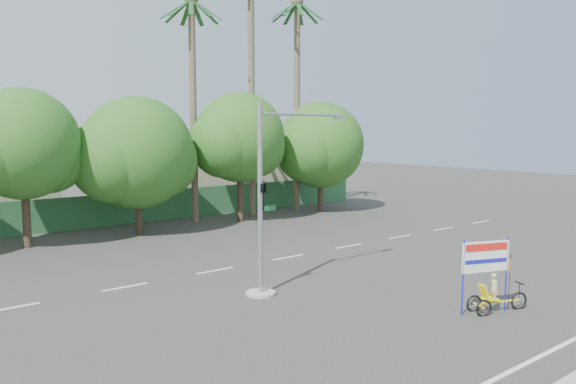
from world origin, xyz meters
TOP-DOWN VIEW (x-y plane):
  - ground at (0.00, 0.00)m, footprint 120.00×120.00m
  - fence at (0.00, 21.50)m, footprint 38.00×0.08m
  - building_right at (8.00, 26.00)m, footprint 14.00×8.00m
  - tree_left at (-7.05, 18.00)m, footprint 6.66×5.60m
  - tree_center at (-1.05, 18.00)m, footprint 7.62×6.40m
  - tree_right at (5.95, 18.00)m, footprint 6.90×5.80m
  - tree_far_right at (12.95, 18.00)m, footprint 7.38×6.20m
  - palm_tall at (8.00, 19.50)m, footprint 3.73×3.79m
  - palm_mid at (12.00, 19.50)m, footprint 3.73×3.79m
  - palm_short at (3.50, 19.50)m, footprint 3.73×3.79m
  - traffic_signal at (-2.20, 3.98)m, footprint 4.72×1.10m
  - trike_billboard at (2.25, -2.34)m, footprint 2.42×1.15m

SIDE VIEW (x-z plane):
  - ground at x=0.00m, z-range 0.00..0.00m
  - fence at x=0.00m, z-range 0.00..2.00m
  - trike_billboard at x=2.25m, z-range -0.25..2.28m
  - building_right at x=8.00m, z-range 0.00..3.60m
  - traffic_signal at x=-2.20m, z-range -0.58..6.42m
  - tree_center at x=-1.05m, z-range 0.54..8.39m
  - tree_far_right at x=12.95m, z-range 0.68..8.61m
  - tree_left at x=-7.05m, z-range 1.02..9.09m
  - tree_right at x=5.95m, z-range 1.06..9.42m
  - palm_short at x=3.50m, z-range 1.64..16.09m
  - palm_mid at x=12.00m, z-range 1.67..17.12m
  - palm_tall at x=8.00m, z-range 1.74..19.19m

